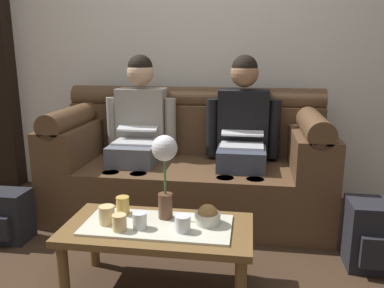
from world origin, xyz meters
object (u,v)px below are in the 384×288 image
Objects in this scene: backpack_right at (373,235)px; cup_near_left at (107,215)px; cup_far_center at (123,205)px; backpack_left at (2,216)px; cup_far_left at (119,223)px; flower_vase at (165,163)px; snack_bowl at (208,216)px; cup_far_right at (183,223)px; coffee_table at (158,234)px; person_left at (139,129)px; person_right at (243,132)px; couch at (190,166)px; cup_near_right at (140,220)px.

cup_near_left is at bearing -162.58° from backpack_right.
cup_far_center is 0.27× the size of backpack_left.
cup_far_left is 0.23× the size of backpack_left.
snack_bowl is at bearing -9.49° from flower_vase.
cup_far_right is 0.20× the size of backpack_right.
cup_far_center is at bearing -17.60° from backpack_left.
backpack_left is at bearing 160.97° from coffee_table.
person_right is (0.80, 0.00, -0.00)m from person_left.
snack_bowl is at bearing -98.12° from person_right.
backpack_left is at bearing -156.98° from person_right.
coffee_table is 11.82× the size of cup_far_left.
flower_vase is 0.32m from cup_far_right.
cup_near_left is 0.40m from cup_far_right.
cup_near_left is at bearing -157.24° from flower_vase.
cup_near_left is at bearing 144.19° from cup_far_left.
couch is 1.37m from backpack_right.
person_left is at bearing 110.50° from coffee_table.
couch is 1.04m from flower_vase.
cup_far_center is 1.21× the size of cup_far_right.
couch is at bearing 86.17° from cup_near_right.
flower_vase is at bearing -88.56° from couch.
person_left is at bearing 97.40° from cup_near_left.
cup_far_left is at bearing -156.82° from cup_near_right.
person_left reaches higher than snack_bowl.
person_left is at bearing 40.91° from backpack_left.
flower_vase is at bearing 54.68° from cup_near_right.
cup_near_right is (-0.08, -0.06, 0.10)m from coffee_table.
cup_far_center reaches higher than cup_near_right.
person_left is 9.18× the size of snack_bowl.
person_right is 12.72× the size of cup_near_left.
snack_bowl reaches higher than cup_far_right.
cup_far_right is at bearing -82.85° from couch.
couch is 21.24× the size of cup_far_center.
snack_bowl is 0.15m from cup_far_right.
flower_vase is at bearing 129.38° from cup_far_right.
coffee_table is at bearing -90.00° from couch.
cup_far_left is at bearing -115.94° from person_right.
coffee_table is 2.43× the size of backpack_right.
coffee_table is 12.13× the size of cup_far_right.
coffee_table is at bearing -19.03° from backpack_left.
backpack_left is at bearing 165.86° from snack_bowl.
person_left is at bearing 122.53° from snack_bowl.
snack_bowl is 1.49m from backpack_left.
snack_bowl is 0.45m from cup_far_left.
backpack_right is (1.17, 0.34, -0.49)m from flower_vase.
person_right is at bearing 57.52° from cup_far_center.
cup_near_left is at bearing -120.72° from person_right.
snack_bowl is at bearing -14.14° from backpack_left.
cup_near_left is (0.14, -1.11, -0.23)m from person_left.
coffee_table is 10.05× the size of cup_far_center.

